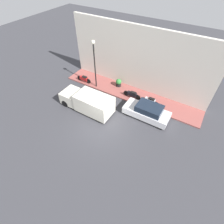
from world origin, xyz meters
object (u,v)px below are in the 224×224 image
(delivery_van, at_px, (87,102))
(potted_plant, at_px, (119,83))
(parked_car, at_px, (147,111))
(motorcycle_red, at_px, (84,79))
(streetlamp, at_px, (94,57))
(motorcycle_black, at_px, (132,94))
(scooter_silver, at_px, (150,101))

(delivery_van, relative_size, potted_plant, 5.88)
(parked_car, relative_size, motorcycle_red, 2.26)
(streetlamp, bearing_deg, motorcycle_black, -86.15)
(parked_car, height_order, potted_plant, parked_car)
(delivery_van, xyz_separation_m, scooter_silver, (3.33, -4.71, -0.31))
(motorcycle_black, bearing_deg, parked_car, -125.42)
(parked_car, height_order, streetlamp, streetlamp)
(motorcycle_black, relative_size, motorcycle_red, 1.03)
(delivery_van, bearing_deg, scooter_silver, -54.73)
(streetlamp, distance_m, potted_plant, 3.74)
(motorcycle_black, xyz_separation_m, motorcycle_red, (-0.28, 5.75, -0.00))
(scooter_silver, height_order, streetlamp, streetlamp)
(scooter_silver, distance_m, potted_plant, 4.18)
(motorcycle_black, relative_size, scooter_silver, 0.98)
(delivery_van, bearing_deg, motorcycle_red, 42.55)
(parked_car, distance_m, motorcycle_black, 2.79)
(parked_car, relative_size, scooter_silver, 2.14)
(parked_car, relative_size, potted_plant, 4.65)
(streetlamp, bearing_deg, scooter_silver, -89.02)
(motorcycle_black, height_order, motorcycle_red, motorcycle_black)
(parked_car, xyz_separation_m, delivery_van, (-1.89, 5.06, 0.26))
(streetlamp, height_order, potted_plant, streetlamp)
(scooter_silver, bearing_deg, motorcycle_red, 90.83)
(motorcycle_red, bearing_deg, parked_car, -99.42)
(streetlamp, bearing_deg, motorcycle_red, 90.26)
(delivery_van, distance_m, streetlamp, 4.32)
(motorcycle_black, height_order, potted_plant, potted_plant)
(delivery_van, relative_size, scooter_silver, 2.71)
(scooter_silver, xyz_separation_m, streetlamp, (-0.10, 6.04, 2.85))
(motorcycle_red, height_order, potted_plant, potted_plant)
(parked_car, bearing_deg, motorcycle_black, 54.58)
(parked_car, height_order, motorcycle_red, parked_car)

